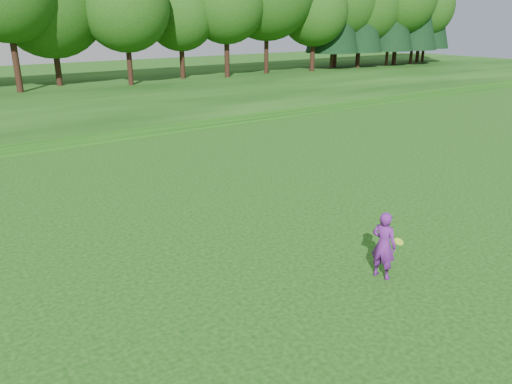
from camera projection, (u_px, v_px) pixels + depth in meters
ground at (352, 333)px, 10.23m from camera, size 140.00×140.00×0.00m
berm at (14, 102)px, 36.35m from camera, size 130.00×30.00×0.60m
walking_path at (70, 143)px, 25.65m from camera, size 130.00×1.60×0.04m
woman at (384, 245)px, 12.18m from camera, size 0.65×0.71×1.73m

